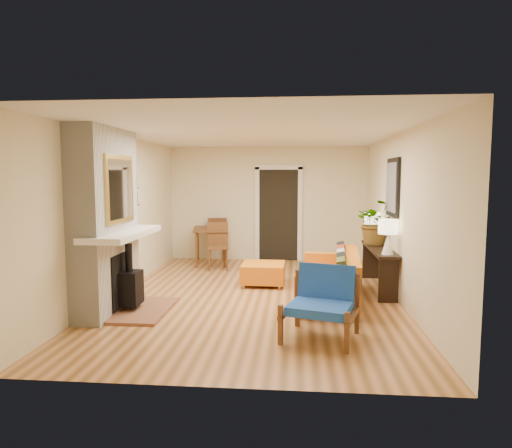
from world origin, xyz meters
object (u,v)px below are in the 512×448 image
Objects in this scene: ottoman at (263,272)px; console_table at (379,256)px; blue_chair at (323,299)px; lamp_far at (373,223)px; lamp_near at (388,233)px; sofa at (334,278)px; houseplant at (376,222)px; dining_table at (214,235)px.

console_table is at bearing -4.72° from ottoman.
lamp_far reaches higher than blue_chair.
lamp_near is at bearing -90.00° from lamp_far.
lamp_near is at bearing -23.28° from ottoman.
sofa is 2.68× the size of houseplant.
lamp_near is (1.09, 1.70, 0.60)m from blue_chair.
blue_chair reaches higher than console_table.
lamp_far reaches higher than ottoman.
houseplant reaches higher than sofa.
dining_table is (-2.14, 4.44, 0.18)m from blue_chair.
lamp_far is (0.00, 1.44, 0.00)m from lamp_near.
console_table is (1.09, 2.40, 0.12)m from blue_chair.
lamp_far is (1.09, 3.14, 0.60)m from blue_chair.
houseplant is (0.81, 1.12, 0.77)m from sofa.
houseplant is at bearing 91.89° from console_table.
ottoman is 1.42× the size of lamp_near.
sofa reaches higher than ottoman.
console_table is (0.82, 0.81, 0.22)m from sofa.
dining_table is at bearing 115.69° from blue_chair.
houseplant reaches higher than blue_chair.
console_table reaches higher than ottoman.
lamp_near is 1.44m from lamp_far.
houseplant is at bearing -91.29° from lamp_far.
dining_table is 3.50m from lamp_far.
lamp_far is at bearing 90.00° from console_table.
houseplant is at bearing 3.98° from ottoman.
lamp_far is (3.22, -1.30, 0.43)m from dining_table.
dining_table reaches higher than blue_chair.
lamp_far reaches higher than sofa.
lamp_near reaches higher than dining_table.
houseplant is (-0.01, 0.99, 0.06)m from lamp_near.
sofa is 1.16× the size of dining_table.
ottoman is 2.29m from dining_table.
blue_chair is 3.38m from lamp_far.
dining_table is (-2.41, 2.86, 0.28)m from sofa.
lamp_near reaches higher than blue_chair.
sofa reaches higher than console_table.
lamp_near reaches higher than console_table.
blue_chair is 1.86× the size of lamp_far.
ottoman is at bearing 109.50° from blue_chair.
console_table is 0.63m from houseplant.
ottoman is 2.03m from console_table.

